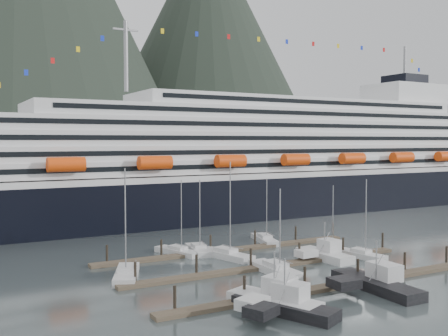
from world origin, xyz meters
The scene contains 18 objects.
ground centered at (0.00, 0.00, 0.00)m, with size 1600.00×1600.00×0.00m, color #495656.
mountains centered at (52.48, 588.54, 163.40)m, with size 870.00×440.00×420.00m.
cruise_ship centered at (30.03, 54.94, 12.04)m, with size 210.00×30.40×50.30m.
dock_near centered at (-4.93, -9.95, 0.31)m, with size 48.18×2.28×3.20m.
dock_mid centered at (-4.93, 3.05, 0.31)m, with size 48.18×2.28×3.20m.
dock_far centered at (-4.93, 16.05, 0.31)m, with size 48.18×2.28×3.20m.
sailboat_a centered at (-25.99, 7.74, 0.46)m, with size 6.69×10.51×15.83m.
sailboat_b centered at (-7.93, 11.95, 0.45)m, with size 5.55×11.09×16.18m.
sailboat_c centered at (-6.51, -0.24, 0.43)m, with size 3.13×10.70×12.82m.
sailboat_d centered at (11.14, 8.43, 0.39)m, with size 5.93×9.55×11.73m.
sailboat_e centered at (-13.60, 18.23, 0.41)m, with size 5.27×9.43×12.92m.
sailboat_f centered at (-10.03, 17.62, 0.42)m, with size 4.16×9.21×12.95m.
sailboat_g centered at (5.02, 19.99, 0.40)m, with size 5.04×10.42×12.42m.
sailboat_h centered at (11.39, 1.36, 0.42)m, with size 3.93×8.91×13.27m.
trawler_a centered at (-15.65, -15.06, 0.87)m, with size 10.21×12.54×6.68m.
trawler_b centered at (-15.62, -13.02, 0.91)m, with size 9.66×11.60×7.18m.
trawler_c centered at (-0.19, -13.28, 0.89)m, with size 9.71×13.78×6.97m.
trawler_e centered at (5.30, 3.33, 0.86)m, with size 7.94×10.41×6.61m.
Camera 1 is at (-48.88, -61.45, 19.04)m, focal length 42.00 mm.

